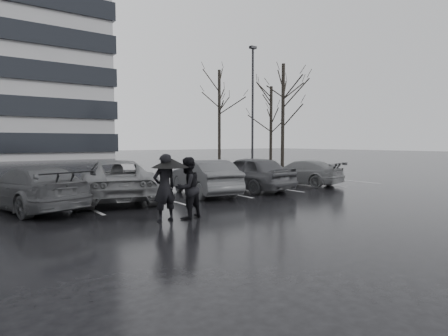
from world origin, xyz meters
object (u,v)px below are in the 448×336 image
at_px(lamp_post, 253,116).
at_px(tree_north, 219,118).
at_px(car_west_c, 32,188).
at_px(car_main, 249,173).
at_px(car_west_a, 204,177).
at_px(tree_east, 283,117).
at_px(car_west_b, 116,180).
at_px(car_east, 301,173).
at_px(pedestrian_right, 187,188).
at_px(tree_ne, 271,126).
at_px(pedestrian_left, 165,188).

xyz_separation_m(lamp_post, tree_north, (3.26, 8.47, 0.42)).
distance_m(car_west_c, tree_north, 23.22).
relative_size(car_main, car_west_a, 1.03).
distance_m(car_west_a, lamp_post, 10.95).
bearing_deg(lamp_post, tree_east, 19.08).
relative_size(car_main, car_west_b, 0.84).
height_order(car_main, car_east, car_main).
bearing_deg(pedestrian_right, tree_east, -159.63).
bearing_deg(tree_east, car_west_b, -154.77).
bearing_deg(lamp_post, car_east, -110.23).
relative_size(car_west_a, car_east, 1.03).
bearing_deg(car_west_c, tree_ne, -164.46).
distance_m(car_west_a, tree_ne, 19.39).
relative_size(car_west_a, pedestrian_right, 2.50).
height_order(car_west_b, lamp_post, lamp_post).
distance_m(car_west_b, pedestrian_left, 4.35).
height_order(pedestrian_right, lamp_post, lamp_post).
height_order(car_west_a, tree_ne, tree_ne).
bearing_deg(pedestrian_left, tree_east, -146.93).
bearing_deg(tree_east, tree_ne, 57.99).
height_order(car_west_a, car_east, car_west_a).
bearing_deg(lamp_post, car_main, -131.01).
height_order(car_west_b, tree_ne, tree_ne).
bearing_deg(pedestrian_right, car_west_c, -68.41).
bearing_deg(pedestrian_right, car_east, -173.54).
bearing_deg(tree_ne, lamp_post, -140.99).
distance_m(car_west_b, lamp_post, 13.24).
height_order(car_west_b, pedestrian_left, pedestrian_left).
height_order(car_east, tree_north, tree_north).
distance_m(car_east, tree_ne, 15.39).
bearing_deg(lamp_post, car_west_c, -155.92).
bearing_deg(car_west_a, lamp_post, -130.45).
distance_m(car_west_b, tree_north, 20.86).
relative_size(car_main, tree_north, 0.51).
relative_size(pedestrian_right, tree_east, 0.21).
bearing_deg(car_main, pedestrian_right, 32.40).
bearing_deg(tree_north, car_west_b, -135.58).
relative_size(car_west_a, pedestrian_left, 2.36).
relative_size(car_main, pedestrian_right, 2.59).
distance_m(car_main, car_east, 3.38).
bearing_deg(lamp_post, tree_ne, 39.01).
relative_size(car_east, pedestrian_right, 2.44).
bearing_deg(lamp_post, car_west_b, -152.62).
distance_m(tree_east, tree_north, 7.08).
relative_size(car_west_a, tree_north, 0.50).
height_order(tree_ne, tree_north, tree_north).
distance_m(car_east, tree_north, 16.46).
relative_size(car_west_a, car_west_b, 0.81).
relative_size(pedestrian_right, tree_ne, 0.24).
bearing_deg(car_west_b, lamp_post, -137.44).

